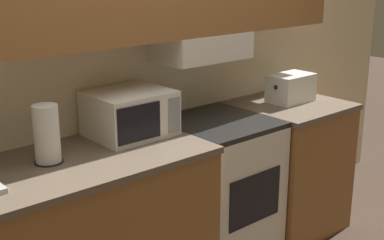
# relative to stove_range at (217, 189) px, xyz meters

# --- Properties ---
(wall_back) EXTENTS (5.38, 0.38, 2.55)m
(wall_back) POSITION_rel_stove_range_xyz_m (-0.48, 0.25, 1.07)
(wall_back) COLOR beige
(wall_back) RESTS_ON ground_plane
(lower_counter_right_stub) EXTENTS (0.70, 0.70, 0.92)m
(lower_counter_right_stub) POSITION_rel_stove_range_xyz_m (0.66, -0.02, 0.00)
(lower_counter_right_stub) COLOR #936033
(lower_counter_right_stub) RESTS_ON ground_plane
(stove_range) EXTENTS (0.60, 0.65, 0.92)m
(stove_range) POSITION_rel_stove_range_xyz_m (0.00, 0.00, 0.00)
(stove_range) COLOR white
(stove_range) RESTS_ON ground_plane
(microwave) EXTENTS (0.43, 0.38, 0.25)m
(microwave) POSITION_rel_stove_range_xyz_m (-0.56, 0.12, 0.58)
(microwave) COLOR white
(microwave) RESTS_ON lower_counter_main
(toaster) EXTENTS (0.32, 0.20, 0.19)m
(toaster) POSITION_rel_stove_range_xyz_m (0.69, 0.00, 0.56)
(toaster) COLOR white
(toaster) RESTS_ON lower_counter_right_stub
(paper_towel_roll) EXTENTS (0.14, 0.14, 0.29)m
(paper_towel_roll) POSITION_rel_stove_range_xyz_m (-1.10, 0.03, 0.60)
(paper_towel_roll) COLOR black
(paper_towel_roll) RESTS_ON lower_counter_main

